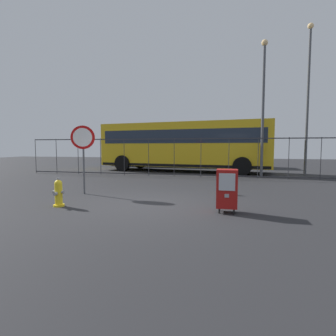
{
  "coord_description": "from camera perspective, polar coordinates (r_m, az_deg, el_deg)",
  "views": [
    {
      "loc": [
        2.15,
        -6.85,
        1.55
      ],
      "look_at": [
        0.3,
        1.2,
        0.9
      ],
      "focal_mm": 29.07,
      "sensor_mm": 36.0,
      "label": 1
    }
  ],
  "objects": [
    {
      "name": "bus_near",
      "position": [
        17.05,
        3.36,
        5.02
      ],
      "size": [
        10.75,
        3.93,
        3.0
      ],
      "rotation": [
        0.0,
        0.0,
        -0.14
      ],
      "color": "gold",
      "rests_on": "ground_plane"
    },
    {
      "name": "bus_far",
      "position": [
        22.18,
        0.44,
        4.91
      ],
      "size": [
        10.51,
        2.83,
        3.0
      ],
      "rotation": [
        0.0,
        0.0,
        -0.01
      ],
      "color": "#19519E",
      "rests_on": "ground_plane"
    },
    {
      "name": "stop_sign",
      "position": [
        9.25,
        -17.38,
        4.61
      ],
      "size": [
        0.71,
        0.31,
        2.23
      ],
      "color": "#4C4F54",
      "rests_on": "ground_plane"
    },
    {
      "name": "newspaper_box_primary",
      "position": [
        6.54,
        12.26,
        -4.23
      ],
      "size": [
        0.48,
        0.42,
        1.02
      ],
      "color": "black",
      "rests_on": "ground_plane"
    },
    {
      "name": "street_light_near_right",
      "position": [
        17.23,
        27.31,
        14.41
      ],
      "size": [
        0.32,
        0.32,
        8.17
      ],
      "color": "#4C4F54",
      "rests_on": "ground_plane"
    },
    {
      "name": "fence_barrier",
      "position": [
        13.99,
        4.09,
        2.31
      ],
      "size": [
        18.03,
        0.04,
        2.0
      ],
      "color": "#2D2D33",
      "rests_on": "ground_plane"
    },
    {
      "name": "street_light_near_left",
      "position": [
        14.87,
        19.33,
        13.64
      ],
      "size": [
        0.32,
        0.32,
        6.84
      ],
      "color": "#4C4F54",
      "rests_on": "ground_plane"
    },
    {
      "name": "fire_hydrant",
      "position": [
        7.62,
        -21.97,
        -4.89
      ],
      "size": [
        0.33,
        0.32,
        0.75
      ],
      "color": "yellow",
      "rests_on": "ground_plane"
    },
    {
      "name": "traffic_cone",
      "position": [
        9.05,
        11.76,
        -3.79
      ],
      "size": [
        0.36,
        0.36,
        0.53
      ],
      "color": "black",
      "rests_on": "ground_plane"
    },
    {
      "name": "ground_plane",
      "position": [
        7.35,
        -4.42,
        -7.7
      ],
      "size": [
        60.0,
        60.0,
        0.0
      ],
      "primitive_type": "plane",
      "color": "#262628"
    }
  ]
}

